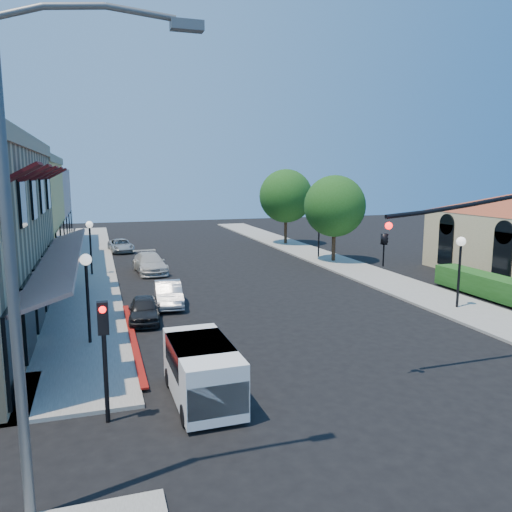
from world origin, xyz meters
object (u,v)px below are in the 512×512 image
object	(u,v)px
lamppost_right_near	(460,254)
white_van	(202,369)
lamppost_left_far	(90,234)
parked_car_d	(121,246)
parked_car_a	(144,309)
street_tree_a	(335,206)
parked_car_c	(150,263)
secondary_signal	(104,339)
cobra_streetlight	(31,245)
parked_car_b	(168,294)
lamppost_right_far	(319,223)
street_tree_b	(286,196)
lamppost_left_near	(87,276)

from	to	relation	value
lamppost_right_near	white_van	distance (m)	15.20
lamppost_left_far	parked_car_d	world-z (taller)	lamppost_left_far
lamppost_right_near	parked_car_a	bearing A→B (deg)	170.06
street_tree_a	parked_car_c	world-z (taller)	street_tree_a
secondary_signal	cobra_streetlight	bearing A→B (deg)	-108.63
cobra_streetlight	white_van	xyz separation A→B (m)	(3.81, 3.96, -4.28)
lamppost_left_far	parked_car_d	xyz separation A→B (m)	(2.30, 10.00, -2.19)
secondary_signal	cobra_streetlight	size ratio (longest dim) A/B	0.36
secondary_signal	lamppost_right_near	distance (m)	17.77
parked_car_b	lamppost_right_far	bearing A→B (deg)	43.39
lamppost_right_far	parked_car_c	size ratio (longest dim) A/B	0.79
parked_car_d	white_van	bearing A→B (deg)	-93.93
parked_car_a	parked_car_c	size ratio (longest dim) A/B	0.74
cobra_streetlight	lamppost_right_far	xyz separation A→B (m)	(17.65, 26.00, -2.53)
cobra_streetlight	parked_car_b	distance (m)	16.30
parked_car_b	street_tree_a	bearing A→B (deg)	37.29
parked_car_c	parked_car_d	size ratio (longest dim) A/B	1.15
street_tree_b	lamppost_right_near	distance (m)	24.07
lamppost_right_near	secondary_signal	bearing A→B (deg)	-158.22
cobra_streetlight	parked_car_d	bearing A→B (deg)	85.04
cobra_streetlight	lamppost_left_near	distance (m)	10.34
parked_car_a	parked_car_c	distance (m)	11.42
street_tree_a	white_van	xyz separation A→B (m)	(-14.14, -20.04, -3.21)
street_tree_a	lamppost_left_far	world-z (taller)	street_tree_a
lamppost_right_far	secondary_signal	bearing A→B (deg)	-126.14
street_tree_b	secondary_signal	bearing A→B (deg)	-118.77
parked_car_a	secondary_signal	bearing A→B (deg)	-95.09
secondary_signal	cobra_streetlight	xyz separation A→B (m)	(-1.15, -3.41, 2.95)
parked_car_b	parked_car_a	bearing A→B (deg)	-116.22
street_tree_a	white_van	bearing A→B (deg)	-125.20
street_tree_b	lamppost_left_far	distance (m)	20.06
parked_car_a	parked_car_c	bearing A→B (deg)	88.98
street_tree_a	secondary_signal	xyz separation A→B (m)	(-16.80, -20.59, -1.88)
street_tree_b	lamppost_right_near	world-z (taller)	street_tree_b
parked_car_a	parked_car_c	world-z (taller)	parked_car_c
secondary_signal	white_van	world-z (taller)	secondary_signal
lamppost_right_far	parked_car_a	bearing A→B (deg)	-137.60
street_tree_a	lamppost_right_near	xyz separation A→B (m)	(-0.30, -14.00, -1.46)
parked_car_a	parked_car_d	distance (m)	21.42
lamppost_right_far	parked_car_b	world-z (taller)	lamppost_right_far
secondary_signal	cobra_streetlight	distance (m)	4.65
white_van	street_tree_b	bearing A→B (deg)	64.79
secondary_signal	white_van	bearing A→B (deg)	11.72
parked_car_b	parked_car_d	size ratio (longest dim) A/B	0.93
white_van	parked_car_d	size ratio (longest dim) A/B	0.98
lamppost_left_near	parked_car_a	size ratio (longest dim) A/B	1.07
lamppost_right_far	parked_car_c	xyz separation A→B (m)	(-13.30, -2.09, -2.08)
secondary_signal	lamppost_right_far	world-z (taller)	lamppost_right_far
secondary_signal	parked_car_a	size ratio (longest dim) A/B	1.00
street_tree_b	lamppost_right_far	world-z (taller)	street_tree_b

